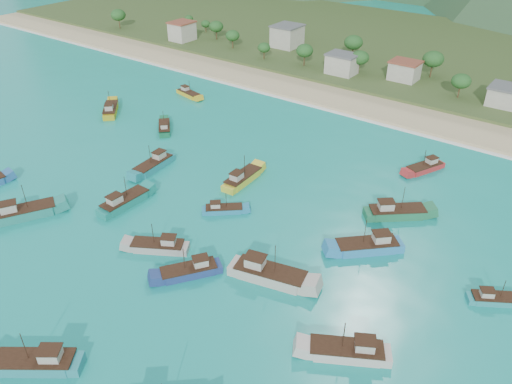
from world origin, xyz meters
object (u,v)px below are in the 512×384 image
Objects in this scene: boat_24 at (164,128)px; boat_8 at (425,168)px; boat_23 at (154,165)px; boat_16 at (124,202)px; boat_11 at (159,247)px; boat_21 at (242,179)px; boat_25 at (223,210)px; boat_17 at (37,363)px; boat_14 at (495,300)px; boat_18 at (396,213)px; boat_7 at (190,271)px; boat_19 at (111,110)px; boat_13 at (269,275)px; boat_10 at (24,213)px; boat_20 at (348,352)px; boat_22 at (368,247)px; boat_3 at (189,94)px.

boat_8 is at bearing -28.41° from boat_24.
boat_16 is at bearing 109.20° from boat_23.
boat_11 is 0.92× the size of boat_21.
boat_24 is at bearing -159.59° from boat_25.
boat_21 is at bearing -27.86° from boat_17.
boat_17 is 54.63m from boat_23.
boat_14 is 0.73× the size of boat_18.
boat_19 is (-64.07, 36.80, 0.09)m from boat_7.
boat_13 is at bearing -75.03° from boat_24.
boat_7 is at bearing -15.86° from boat_16.
boat_25 is at bearing -115.08° from boat_14.
boat_10 is 1.12× the size of boat_20.
boat_22 is (9.66, 16.36, -0.12)m from boat_13.
boat_18 is 0.99× the size of boat_20.
boat_7 is at bearing -72.27° from boat_13.
boat_3 is 0.95× the size of boat_8.
boat_13 is 18.59m from boat_20.
boat_14 is 0.75× the size of boat_22.
boat_24 is at bearing -42.67° from boat_19.
boat_10 is 1.12× the size of boat_23.
boat_10 is (-55.46, -63.52, 0.31)m from boat_8.
boat_14 is (97.34, -36.05, -0.11)m from boat_3.
boat_8 is (73.77, -2.34, 0.05)m from boat_3.
boat_10 is at bearing -102.73° from boat_19.
boat_8 is 0.91× the size of boat_22.
boat_18 is at bearing 148.56° from boat_13.
boat_21 is at bearing 25.09° from boat_20.
boat_3 is 84.18m from boat_22.
boat_16 is at bearing 39.12° from boat_11.
boat_18 reaches higher than boat_25.
boat_10 is 66.02m from boat_20.
boat_17 is at bearing -35.82° from boat_25.
boat_7 is at bearing -130.44° from boat_11.
boat_21 is at bearing 82.65° from boat_10.
boat_17 is at bearing -56.77° from boat_16.
boat_14 is (30.94, 16.38, -0.52)m from boat_13.
boat_24 is (-62.12, -19.34, -0.04)m from boat_8.
boat_7 is at bearing -17.85° from boat_25.
boat_22 is (24.37, 48.73, 0.03)m from boat_17.
boat_17 reaches higher than boat_19.
boat_23 is (-49.44, -35.17, 0.16)m from boat_8.
boat_22 reaches higher than boat_16.
boat_3 is at bearing 121.66° from boat_16.
boat_8 is 0.87× the size of boat_17.
boat_7 is 0.79× the size of boat_10.
boat_8 is 84.88m from boat_19.
boat_8 is at bearing -56.70° from boat_11.
boat_22 is (-21.28, -0.02, 0.40)m from boat_14.
boat_19 is 1.33× the size of boat_25.
boat_7 is 1.32× the size of boat_25.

